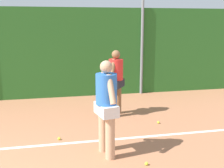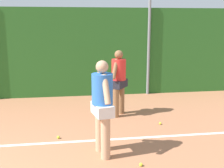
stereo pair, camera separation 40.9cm
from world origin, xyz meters
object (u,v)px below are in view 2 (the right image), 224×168
(player_foreground_near, at_px, (102,103))
(tennis_ball_5, at_px, (58,137))
(player_midcourt, at_px, (119,79))
(tennis_ball_6, at_px, (141,165))
(tennis_ball_7, at_px, (160,123))

(player_foreground_near, height_order, tennis_ball_5, player_foreground_near)
(player_midcourt, relative_size, tennis_ball_6, 28.24)
(player_foreground_near, relative_size, player_midcourt, 1.02)
(player_foreground_near, bearing_deg, tennis_ball_5, 33.56)
(player_foreground_near, relative_size, tennis_ball_6, 28.89)
(tennis_ball_6, bearing_deg, tennis_ball_7, 63.39)
(player_midcourt, relative_size, tennis_ball_7, 28.24)
(player_midcourt, xyz_separation_m, tennis_ball_7, (0.95, -0.93, -1.01))
(tennis_ball_5, height_order, tennis_ball_7, same)
(tennis_ball_6, distance_m, tennis_ball_7, 2.31)
(tennis_ball_6, relative_size, tennis_ball_7, 1.00)
(tennis_ball_5, bearing_deg, player_foreground_near, -45.38)
(tennis_ball_5, distance_m, tennis_ball_6, 2.18)
(tennis_ball_6, bearing_deg, player_midcourt, 88.26)
(player_midcourt, distance_m, tennis_ball_6, 3.17)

